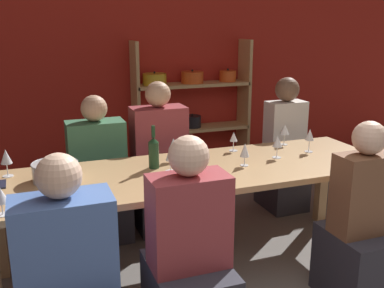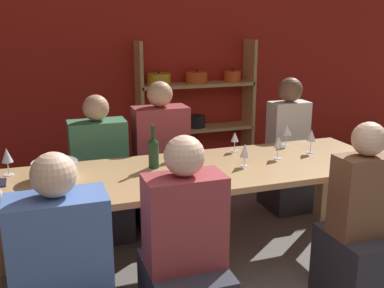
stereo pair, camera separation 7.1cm
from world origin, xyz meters
name	(u,v)px [view 2 (the right image)]	position (x,y,z in m)	size (l,w,h in m)	color
wall_back_red	(133,56)	(0.00, 3.83, 1.35)	(8.80, 0.06, 2.70)	red
shelf_unit	(195,118)	(0.65, 3.63, 0.65)	(1.35, 0.30, 1.52)	tan
dining_table	(197,180)	(-0.05, 1.62, 0.67)	(2.77, 0.87, 0.75)	tan
mixing_bowl	(55,170)	(-0.97, 1.72, 0.81)	(0.29, 0.29, 0.12)	#B7BABC
wine_bottle_green	(154,152)	(-0.32, 1.75, 0.86)	(0.07, 0.07, 0.30)	#19381E
wine_glass_empty_a	(170,154)	(-0.24, 1.63, 0.86)	(0.07, 0.07, 0.17)	white
wine_glass_red_a	(174,145)	(-0.14, 1.86, 0.86)	(0.07, 0.07, 0.17)	white
wine_glass_empty_b	(278,142)	(0.60, 1.66, 0.87)	(0.07, 0.07, 0.17)	white
wine_glass_empty_c	(287,130)	(0.84, 1.96, 0.87)	(0.07, 0.07, 0.17)	white
wine_glass_white_a	(311,136)	(0.91, 1.71, 0.88)	(0.07, 0.07, 0.18)	white
wine_glass_white_b	(235,138)	(0.38, 1.94, 0.85)	(0.07, 0.07, 0.15)	white
wine_glass_red_b	(245,151)	(0.29, 1.57, 0.85)	(0.07, 0.07, 0.16)	white
wine_glass_white_c	(7,156)	(-1.25, 1.91, 0.87)	(0.07, 0.07, 0.18)	white
cell_phone	(0,183)	(-1.30, 1.75, 0.75)	(0.07, 0.15, 0.01)	#1E2338
person_far_a	(100,185)	(-0.61, 2.41, 0.42)	(0.45, 0.57, 1.17)	#2D2D38
person_near_b	(358,239)	(0.75, 0.91, 0.43)	(0.36, 0.45, 1.16)	#2D2D38
person_far_b	(286,160)	(1.11, 2.37, 0.47)	(0.35, 0.44, 1.24)	#2D2D38
person_near_c	(185,274)	(-0.38, 0.88, 0.43)	(0.40, 0.51, 1.18)	#2D2D38
person_far_c	(161,174)	(-0.09, 2.42, 0.45)	(0.45, 0.57, 1.25)	#2D2D38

